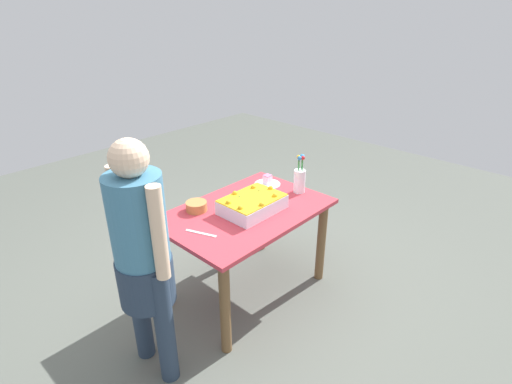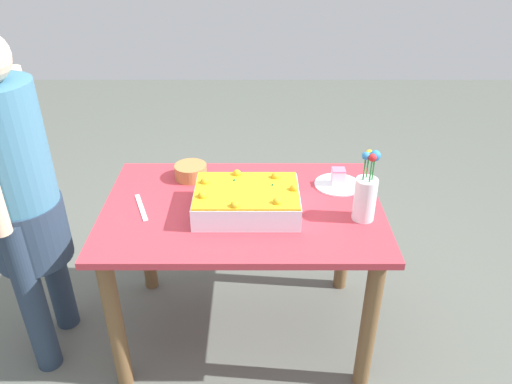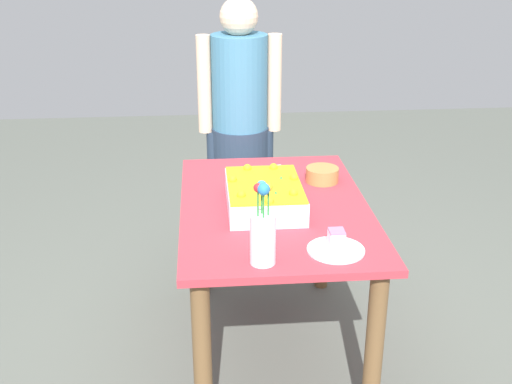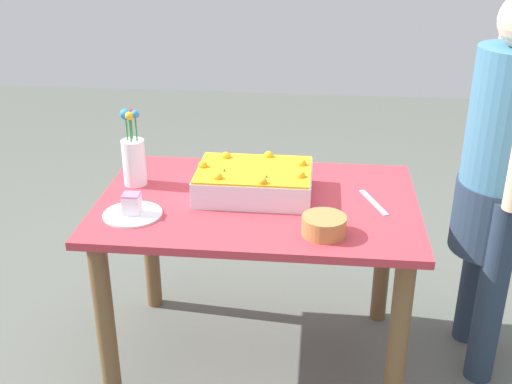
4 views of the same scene
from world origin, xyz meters
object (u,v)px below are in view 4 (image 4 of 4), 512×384
object	(u,v)px
serving_plate_with_slice	(132,210)
person_standing	(503,169)
fruit_bowl	(324,225)
flower_vase	(134,157)
cake_knife	(374,202)
sheet_cake	(254,181)

from	to	relation	value
serving_plate_with_slice	person_standing	world-z (taller)	person_standing
serving_plate_with_slice	fruit_bowl	xyz separation A→B (m)	(-0.68, 0.07, 0.01)
flower_vase	person_standing	bearing A→B (deg)	179.66
serving_plate_with_slice	person_standing	bearing A→B (deg)	-168.69
serving_plate_with_slice	cake_knife	bearing A→B (deg)	-167.43
sheet_cake	serving_plate_with_slice	xyz separation A→B (m)	(0.41, 0.22, -0.03)
cake_knife	fruit_bowl	size ratio (longest dim) A/B	1.47
sheet_cake	flower_vase	xyz separation A→B (m)	(0.48, -0.05, 0.06)
serving_plate_with_slice	flower_vase	bearing A→B (deg)	-76.63
sheet_cake	person_standing	size ratio (longest dim) A/B	0.29
serving_plate_with_slice	cake_knife	xyz separation A→B (m)	(-0.87, -0.19, -0.02)
flower_vase	fruit_bowl	xyz separation A→B (m)	(-0.75, 0.35, -0.08)
flower_vase	person_standing	distance (m)	1.40
sheet_cake	cake_knife	distance (m)	0.46
sheet_cake	person_standing	xyz separation A→B (m)	(-0.92, -0.04, 0.07)
sheet_cake	fruit_bowl	size ratio (longest dim) A/B	2.88
cake_knife	serving_plate_with_slice	bearing A→B (deg)	81.81
sheet_cake	cake_knife	xyz separation A→B (m)	(-0.45, 0.03, -0.05)
cake_knife	person_standing	xyz separation A→B (m)	(-0.47, -0.07, 0.13)
person_standing	sheet_cake	bearing A→B (deg)	2.77
flower_vase	person_standing	world-z (taller)	person_standing
fruit_bowl	person_standing	bearing A→B (deg)	-152.40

